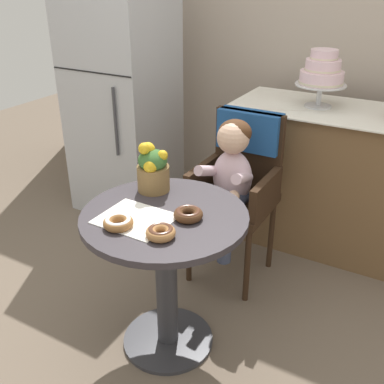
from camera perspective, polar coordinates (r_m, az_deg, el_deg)
The scene contains 13 objects.
ground_plane at distance 2.36m, azimuth -3.00°, elevation -18.16°, with size 8.00×8.00×0.00m, color #6B5B4C.
back_wall at distance 3.39m, azimuth 14.48°, elevation 20.57°, with size 4.80×0.10×2.70m, color #B2A393.
cafe_table at distance 2.04m, azimuth -3.34°, elevation -7.94°, with size 0.72×0.72×0.72m.
wicker_chair at distance 2.54m, azimuth 6.22°, elevation 2.77°, with size 0.42×0.45×0.95m.
seated_child at distance 2.40m, azimuth 4.75°, elevation 2.31°, with size 0.27×0.32×0.73m.
paper_napkin at distance 1.89m, azimuth -7.15°, elevation -3.38°, with size 0.30×0.25×0.00m, color white.
donut_front at distance 1.87m, azimuth -0.48°, elevation -2.75°, with size 0.12×0.12×0.04m.
donut_mid at distance 1.84m, azimuth -9.29°, elevation -3.77°, with size 0.12×0.12×0.04m.
donut_side at distance 1.75m, azimuth -3.97°, elevation -5.05°, with size 0.12×0.12×0.04m.
flower_vase at distance 2.08m, azimuth -4.94°, elevation 3.09°, with size 0.15×0.15×0.24m.
display_counter at distance 2.98m, azimuth 19.64°, elevation 1.07°, with size 1.56×0.62×0.90m.
tiered_cake_stand at distance 2.83m, azimuth 16.07°, elevation 14.24°, with size 0.30×0.30×0.34m.
refrigerator at distance 3.29m, azimuth -8.75°, elevation 12.01°, with size 0.64×0.63×1.70m.
Camera 1 is at (0.93, -1.40, 1.66)m, focal length 42.32 mm.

